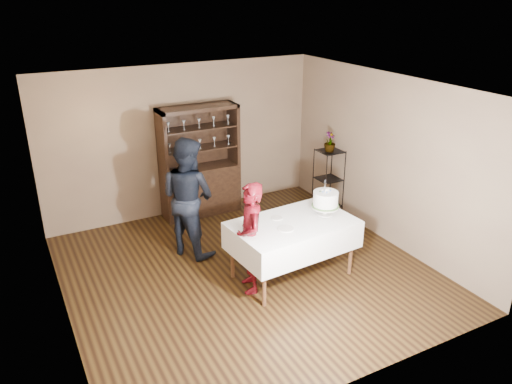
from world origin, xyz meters
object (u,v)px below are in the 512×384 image
woman (250,238)px  cake (326,200)px  china_hutch (200,179)px  plant_etagere (328,179)px  cake_table (293,235)px  man (188,197)px  potted_plant (330,142)px

woman → cake: (1.21, 0.02, 0.30)m
china_hutch → cake: (0.87, -2.64, 0.41)m
china_hutch → plant_etagere: (2.08, -1.05, -0.01)m
china_hutch → cake: size_ratio=3.64×
cake_table → man: 1.73m
potted_plant → cake: bearing=-127.0°
plant_etagere → man: (-2.78, -0.23, 0.28)m
cake_table → man: size_ratio=0.96×
plant_etagere → man: bearing=-175.3°
cake_table → cake: 0.69m
plant_etagere → cake_table: plant_etagere is taller
man → plant_etagere: bearing=-114.3°
potted_plant → china_hutch: bearing=152.0°
cake_table → potted_plant: potted_plant is taller
woman → cake_table: bearing=104.6°
china_hutch → woman: (-0.34, -2.66, 0.12)m
cake → cake_table: bearing=-179.6°
cake_table → woman: 0.69m
plant_etagere → woman: bearing=-146.5°
plant_etagere → woman: woman is taller
china_hutch → cake_table: bearing=-82.9°
potted_plant → man: bearing=-176.0°
man → cake: man is taller
china_hutch → cake_table: 2.66m
plant_etagere → cake: size_ratio=2.18×
cake_table → cake: cake is taller
china_hutch → potted_plant: size_ratio=5.60×
china_hutch → cake_table: size_ratio=1.12×
china_hutch → potted_plant: (2.04, -1.09, 0.70)m
plant_etagere → cake: (-1.21, -1.59, 0.43)m
plant_etagere → man: man is taller
china_hutch → plant_etagere: 2.33m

